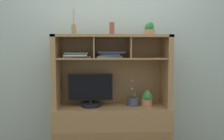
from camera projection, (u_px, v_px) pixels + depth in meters
name	position (u px, v px, depth m)	size (l,w,h in m)	color
back_wall	(111.00, 42.00, 2.98)	(6.00, 0.02, 2.80)	#A9B9B4
media_console	(112.00, 117.00, 2.78)	(1.42, 0.54, 1.47)	#A1784C
tv_monitor	(91.00, 93.00, 2.71)	(0.54, 0.24, 0.40)	black
potted_orchid	(133.00, 101.00, 2.78)	(0.16, 0.16, 0.33)	#45465A
potted_fern	(147.00, 99.00, 2.73)	(0.15, 0.15, 0.21)	#B6744F
magazine_stack_left	(110.00, 55.00, 2.66)	(0.33, 0.28, 0.07)	slate
magazine_stack_centre	(77.00, 55.00, 2.67)	(0.35, 0.23, 0.06)	slate
diffuser_bottle	(74.00, 30.00, 2.66)	(0.06, 0.06, 0.32)	#93744B
potted_succulent	(149.00, 31.00, 2.73)	(0.15, 0.15, 0.17)	#AD7753
ceramic_vase	(112.00, 29.00, 2.70)	(0.06, 0.06, 0.16)	brown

